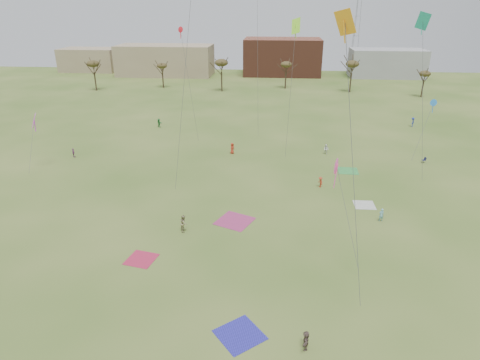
{
  "coord_description": "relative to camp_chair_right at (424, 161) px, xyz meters",
  "views": [
    {
      "loc": [
        3.68,
        -28.99,
        23.18
      ],
      "look_at": [
        0.0,
        12.0,
        5.5
      ],
      "focal_mm": 30.95,
      "sensor_mm": 36.0,
      "label": 1
    }
  ],
  "objects": [
    {
      "name": "blanket_olive",
      "position": [
        -12.36,
        -4.59,
        -0.26
      ],
      "size": [
        3.06,
        3.06,
        0.03
      ],
      "primitive_type": "cube",
      "rotation": [
        0.0,
        0.0,
        3.09
      ],
      "color": "green",
      "rests_on": "ground"
    },
    {
      "name": "blanket_blue",
      "position": [
        -25.54,
        -39.18,
        -0.26
      ],
      "size": [
        4.42,
        4.42,
        0.03
      ],
      "primitive_type": "cube",
      "rotation": [
        0.0,
        0.0,
        2.26
      ],
      "color": "#2926A7",
      "rests_on": "ground"
    },
    {
      "name": "flyer_mid_b",
      "position": [
        -17.08,
        -10.94,
        0.48
      ],
      "size": [
        0.9,
        1.1,
        1.48
      ],
      "primitive_type": "imported",
      "rotation": [
        0.0,
        0.0,
        5.14
      ],
      "color": "#B93D22",
      "rests_on": "ground"
    },
    {
      "name": "tree_line",
      "position": [
        -29.89,
        44.87,
        6.83
      ],
      "size": [
        117.44,
        49.32,
        8.91
      ],
      "color": "#3A2B1E",
      "rests_on": "ground"
    },
    {
      "name": "flyer_far_b",
      "position": [
        -30.48,
        1.58,
        0.67
      ],
      "size": [
        0.92,
        1.07,
        1.85
      ],
      "primitive_type": "imported",
      "rotation": [
        0.0,
        0.0,
        1.13
      ],
      "color": "#B6341F",
      "rests_on": "ground"
    },
    {
      "name": "building_tan",
      "position": [
        -62.04,
        80.75,
        4.74
      ],
      "size": [
        32.0,
        14.0,
        10.0
      ],
      "primitive_type": "cube",
      "color": "#937F60",
      "rests_on": "ground"
    },
    {
      "name": "camp_chair_right",
      "position": [
        0.0,
        0.0,
        0.0
      ],
      "size": [
        0.66,
        0.63,
        0.87
      ],
      "rotation": [
        0.0,
        0.0,
        4.99
      ],
      "color": "#16183D",
      "rests_on": "ground"
    },
    {
      "name": "spectator_fore_b",
      "position": [
        -33.04,
        -24.25,
        0.71
      ],
      "size": [
        0.79,
        0.99,
        1.94
      ],
      "primitive_type": "imported",
      "rotation": [
        0.0,
        0.0,
        1.64
      ],
      "color": "#938A5D",
      "rests_on": "ground"
    },
    {
      "name": "spectator_fore_c",
      "position": [
        -20.67,
        -40.07,
        0.51
      ],
      "size": [
        0.56,
        1.45,
        1.53
      ],
      "primitive_type": "imported",
      "rotation": [
        0.0,
        0.0,
        4.64
      ],
      "color": "brown",
      "rests_on": "ground"
    },
    {
      "name": "flyer_far_a",
      "position": [
        -46.92,
        16.18,
        0.6
      ],
      "size": [
        1.52,
        1.45,
        1.72
      ],
      "primitive_type": "imported",
      "rotation": [
        0.0,
        0.0,
        2.4
      ],
      "color": "#2B813C",
      "rests_on": "ground"
    },
    {
      "name": "blanket_red",
      "position": [
        -36.09,
        -30.04,
        -0.26
      ],
      "size": [
        3.19,
        3.19,
        0.03
      ],
      "primitive_type": "cube",
      "rotation": [
        0.0,
        0.0,
        1.36
      ],
      "color": "#B82447",
      "rests_on": "ground"
    },
    {
      "name": "building_tan_west",
      "position": [
        -92.04,
        87.75,
        3.74
      ],
      "size": [
        20.0,
        12.0,
        8.0
      ],
      "primitive_type": "cube",
      "color": "#937F60",
      "rests_on": "ground"
    },
    {
      "name": "blanket_plum",
      "position": [
        -27.74,
        -21.53,
        -0.26
      ],
      "size": [
        4.95,
        4.95,
        0.03
      ],
      "primitive_type": "cube",
      "rotation": [
        0.0,
        0.0,
        1.15
      ],
      "color": "#A63368",
      "rests_on": "ground"
    },
    {
      "name": "kites_aloft",
      "position": [
        -28.56,
        -9.63,
        20.96
      ],
      "size": [
        67.98,
        58.94,
        27.87
      ],
      "color": "red",
      "rests_on": "ground"
    },
    {
      "name": "flyer_mid_c",
      "position": [
        -10.96,
        -20.0,
        0.54
      ],
      "size": [
        0.65,
        0.5,
        1.6
      ],
      "primitive_type": "imported",
      "rotation": [
        0.0,
        0.0,
        3.36
      ],
      "color": "#76B9C5",
      "rests_on": "ground"
    },
    {
      "name": "spectator_mid_e",
      "position": [
        -14.93,
        2.69,
        0.58
      ],
      "size": [
        1.02,
        0.96,
        1.67
      ],
      "primitive_type": "imported",
      "rotation": [
        0.0,
        0.0,
        5.75
      ],
      "color": "silver",
      "rests_on": "ground"
    },
    {
      "name": "radio_tower",
      "position": [
        2.96,
        90.75,
        18.95
      ],
      "size": [
        1.51,
        1.72,
        41.0
      ],
      "color": "#9EA3A8",
      "rests_on": "ground"
    },
    {
      "name": "spectator_mid_d",
      "position": [
        -56.0,
        -2.51,
        0.49
      ],
      "size": [
        0.71,
        0.95,
        1.5
      ],
      "primitive_type": "imported",
      "rotation": [
        0.0,
        0.0,
        2.02
      ],
      "color": "#8C3A83",
      "rests_on": "ground"
    },
    {
      "name": "ground",
      "position": [
        -27.04,
        -34.25,
        -0.26
      ],
      "size": [
        260.0,
        260.0,
        0.0
      ],
      "primitive_type": "plane",
      "color": "#385B1C",
      "rests_on": "ground"
    },
    {
      "name": "flyer_far_c",
      "position": [
        4.23,
        21.16,
        0.67
      ],
      "size": [
        1.13,
        1.38,
        1.86
      ],
      "primitive_type": "imported",
      "rotation": [
        0.0,
        0.0,
        4.28
      ],
      "color": "navy",
      "rests_on": "ground"
    },
    {
      "name": "building_grey",
      "position": [
        12.96,
        83.75,
        4.24
      ],
      "size": [
        24.0,
        12.0,
        9.0
      ],
      "primitive_type": "cube",
      "color": "gray",
      "rests_on": "ground"
    },
    {
      "name": "building_brick",
      "position": [
        -22.04,
        85.75,
        5.74
      ],
      "size": [
        26.0,
        16.0,
        12.0
      ],
      "primitive_type": "cube",
      "color": "brown",
      "rests_on": "ground"
    },
    {
      "name": "blanket_cream",
      "position": [
        -12.05,
        -16.0,
        -0.26
      ],
      "size": [
        2.55,
        2.55,
        0.03
      ],
      "primitive_type": "cube",
      "rotation": [
        0.0,
        0.0,
        1.58
      ],
      "color": "silver",
      "rests_on": "ground"
    }
  ]
}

